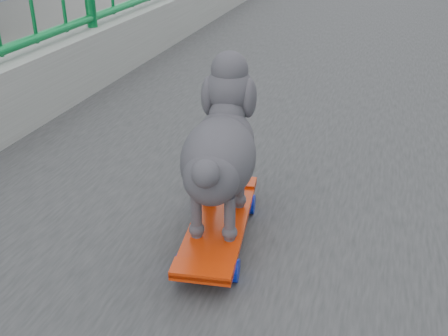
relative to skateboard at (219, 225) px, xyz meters
The scene contains 2 objects.
skateboard is the anchor object (origin of this frame).
poodle 0.24m from the skateboard, 97.22° to the left, with size 0.25×0.50×0.41m.
Camera 1 is at (0.14, 1.43, 7.90)m, focal length 42.00 mm.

